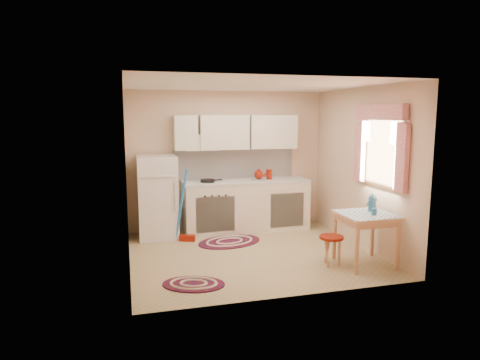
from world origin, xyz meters
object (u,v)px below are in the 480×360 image
(base_cabinets, at_px, (246,206))
(table, at_px, (365,239))
(fridge, at_px, (158,197))
(stool, at_px, (331,251))

(base_cabinets, xyz_separation_m, table, (1.11, -2.15, -0.08))
(base_cabinets, relative_size, table, 3.12)
(base_cabinets, bearing_deg, fridge, -178.18)
(stool, bearing_deg, base_cabinets, 106.99)
(table, height_order, stool, table)
(table, xyz_separation_m, stool, (-0.48, 0.08, -0.15))
(base_cabinets, bearing_deg, stool, -73.01)
(stool, bearing_deg, fridge, 137.50)
(fridge, height_order, table, fridge)
(fridge, xyz_separation_m, table, (2.69, -2.10, -0.34))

